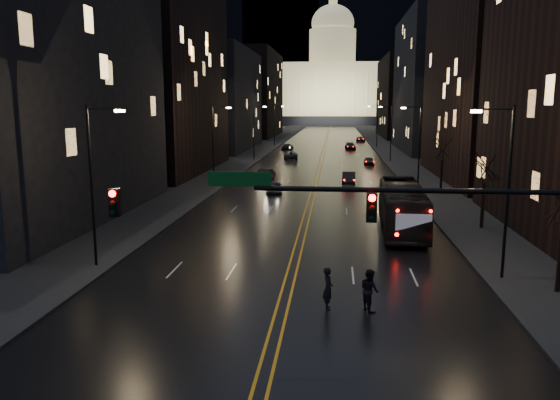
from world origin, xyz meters
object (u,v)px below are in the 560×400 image
(bus, at_px, (402,207))
(oncoming_car_a, at_px, (274,187))
(pedestrian_a, at_px, (328,288))
(receding_car_a, at_px, (349,178))
(pedestrian_b, at_px, (370,290))
(traffic_signal, at_px, (444,223))
(oncoming_car_b, at_px, (266,174))

(bus, bearing_deg, oncoming_car_a, 127.76)
(bus, distance_m, pedestrian_a, 16.96)
(bus, relative_size, pedestrian_a, 6.39)
(receding_car_a, xyz_separation_m, pedestrian_b, (0.02, -39.46, 0.25))
(pedestrian_b, bearing_deg, pedestrian_a, 62.04)
(bus, bearing_deg, pedestrian_b, -98.83)
(traffic_signal, bearing_deg, pedestrian_a, 127.75)
(receding_car_a, height_order, pedestrian_b, pedestrian_b)
(bus, xyz_separation_m, oncoming_car_b, (-13.19, 25.79, -1.02))
(traffic_signal, bearing_deg, pedestrian_b, 112.23)
(traffic_signal, relative_size, oncoming_car_b, 4.08)
(oncoming_car_a, distance_m, oncoming_car_b, 10.19)
(pedestrian_b, bearing_deg, oncoming_car_a, -14.15)
(oncoming_car_a, height_order, receding_car_a, receding_car_a)
(oncoming_car_a, relative_size, oncoming_car_b, 0.94)
(oncoming_car_b, height_order, pedestrian_a, pedestrian_a)
(traffic_signal, xyz_separation_m, bus, (1.22, 21.17, -3.39))
(pedestrian_a, xyz_separation_m, pedestrian_b, (1.83, 0.00, -0.01))
(bus, xyz_separation_m, pedestrian_b, (-3.27, -16.16, -0.76))
(bus, distance_m, receding_car_a, 23.55)
(pedestrian_b, bearing_deg, traffic_signal, 174.26)
(receding_car_a, distance_m, pedestrian_b, 39.46)
(receding_car_a, bearing_deg, traffic_signal, -86.01)
(bus, bearing_deg, oncoming_car_b, 119.69)
(receding_car_a, bearing_deg, oncoming_car_a, -134.97)
(oncoming_car_b, bearing_deg, pedestrian_a, 107.08)
(oncoming_car_a, distance_m, receding_car_a, 10.84)
(traffic_signal, height_order, bus, traffic_signal)
(oncoming_car_b, bearing_deg, pedestrian_b, 109.47)
(oncoming_car_a, relative_size, pedestrian_a, 2.07)
(traffic_signal, xyz_separation_m, oncoming_car_a, (-9.91, 36.97, -4.42))
(pedestrian_a, bearing_deg, traffic_signal, -150.48)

